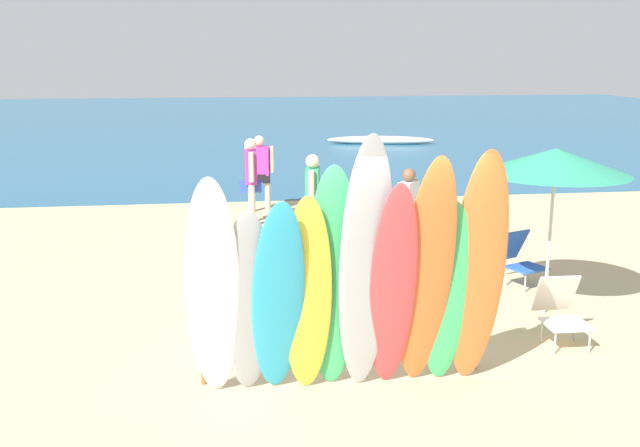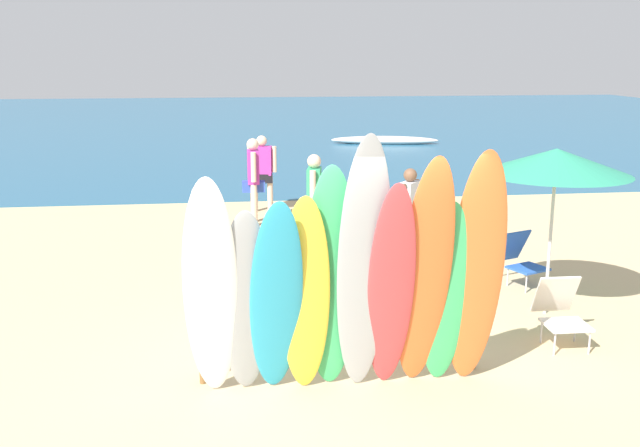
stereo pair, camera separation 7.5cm
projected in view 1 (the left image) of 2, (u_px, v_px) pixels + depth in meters
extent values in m
plane|color=tan|center=(266.00, 170.00, 21.27)|extent=(60.00, 60.00, 0.00)
cube|color=#235B7F|center=(249.00, 122.00, 36.19)|extent=(60.00, 40.00, 0.02)
cylinder|color=brown|center=(204.00, 358.00, 7.52)|extent=(0.07, 0.07, 0.58)
cylinder|color=brown|center=(474.00, 343.00, 7.89)|extent=(0.07, 0.07, 0.58)
cylinder|color=brown|center=(342.00, 325.00, 7.64)|extent=(3.07, 0.06, 0.06)
ellipsoid|color=white|center=(213.00, 292.00, 6.84)|extent=(0.53, 0.76, 2.37)
ellipsoid|color=#999EA3|center=(248.00, 305.00, 6.99)|extent=(0.52, 0.65, 2.03)
ellipsoid|color=#289EC6|center=(278.00, 300.00, 6.98)|extent=(0.57, 0.74, 2.12)
ellipsoid|color=yellow|center=(307.00, 297.00, 7.07)|extent=(0.52, 0.53, 2.13)
ellipsoid|color=#38B266|center=(333.00, 281.00, 7.11)|extent=(0.59, 0.58, 2.41)
ellipsoid|color=#999EA3|center=(365.00, 269.00, 6.97)|extent=(0.54, 0.71, 2.73)
ellipsoid|color=#D13D42|center=(393.00, 289.00, 7.06)|extent=(0.52, 0.77, 2.28)
ellipsoid|color=orange|center=(427.00, 276.00, 7.08)|extent=(0.53, 0.77, 2.52)
ellipsoid|color=#38B266|center=(446.00, 294.00, 7.27)|extent=(0.52, 0.55, 2.04)
ellipsoid|color=orange|center=(477.00, 271.00, 7.19)|extent=(0.61, 0.67, 2.55)
cylinder|color=beige|center=(253.00, 193.00, 15.69)|extent=(0.12, 0.12, 0.81)
cylinder|color=beige|center=(268.00, 193.00, 15.68)|extent=(0.12, 0.12, 0.81)
cube|color=black|center=(260.00, 178.00, 15.61)|extent=(0.43, 0.27, 0.19)
cube|color=#B23399|center=(259.00, 161.00, 15.52)|extent=(0.45, 0.29, 0.63)
sphere|color=beige|center=(259.00, 141.00, 15.42)|extent=(0.23, 0.23, 0.23)
cylinder|color=beige|center=(247.00, 159.00, 15.52)|extent=(0.10, 0.10, 0.56)
cylinder|color=beige|center=(272.00, 159.00, 15.50)|extent=(0.10, 0.10, 0.56)
cylinder|color=beige|center=(252.00, 205.00, 14.37)|extent=(0.13, 0.13, 0.85)
cylinder|color=beige|center=(251.00, 202.00, 14.70)|extent=(0.13, 0.13, 0.85)
cube|color=#2D4CB2|center=(251.00, 186.00, 14.45)|extent=(0.45, 0.28, 0.20)
cube|color=#B23399|center=(251.00, 167.00, 14.36)|extent=(0.23, 0.44, 0.66)
sphere|color=beige|center=(250.00, 144.00, 14.25)|extent=(0.24, 0.24, 0.24)
cylinder|color=beige|center=(251.00, 167.00, 14.08)|extent=(0.10, 0.10, 0.59)
cylinder|color=beige|center=(250.00, 163.00, 14.62)|extent=(0.10, 0.10, 0.59)
cylinder|color=beige|center=(312.00, 232.00, 12.29)|extent=(0.13, 0.13, 0.84)
cylinder|color=beige|center=(313.00, 227.00, 12.62)|extent=(0.13, 0.13, 0.84)
cube|color=orange|center=(313.00, 209.00, 12.37)|extent=(0.45, 0.28, 0.20)
cube|color=#33A36B|center=(313.00, 187.00, 12.28)|extent=(0.30, 0.47, 0.66)
sphere|color=beige|center=(313.00, 161.00, 12.18)|extent=(0.24, 0.24, 0.24)
cylinder|color=beige|center=(311.00, 188.00, 12.00)|extent=(0.10, 0.10, 0.58)
cylinder|color=beige|center=(314.00, 182.00, 12.54)|extent=(0.10, 0.10, 0.58)
cylinder|color=brown|center=(411.00, 239.00, 11.96)|extent=(0.12, 0.12, 0.77)
cylinder|color=brown|center=(403.00, 243.00, 11.69)|extent=(0.12, 0.12, 0.77)
cube|color=orange|center=(408.00, 222.00, 11.75)|extent=(0.41, 0.26, 0.19)
cube|color=silver|center=(408.00, 200.00, 11.67)|extent=(0.41, 0.44, 0.60)
sphere|color=brown|center=(409.00, 175.00, 11.57)|extent=(0.22, 0.22, 0.22)
cylinder|color=brown|center=(415.00, 195.00, 11.87)|extent=(0.09, 0.09, 0.54)
cylinder|color=brown|center=(402.00, 200.00, 11.45)|extent=(0.09, 0.09, 0.54)
cylinder|color=#B7B7BC|center=(525.00, 283.00, 10.43)|extent=(0.02, 0.02, 0.28)
cylinder|color=#B7B7BC|center=(546.00, 279.00, 10.63)|extent=(0.02, 0.02, 0.28)
cylinder|color=#B7B7BC|center=(507.00, 276.00, 10.74)|extent=(0.02, 0.02, 0.28)
cylinder|color=#B7B7BC|center=(527.00, 272.00, 10.95)|extent=(0.02, 0.02, 0.28)
cube|color=blue|center=(527.00, 268.00, 10.65)|extent=(0.63, 0.61, 0.03)
cube|color=blue|center=(511.00, 246.00, 10.89)|extent=(0.57, 0.45, 0.50)
cylinder|color=#B7B7BC|center=(555.00, 343.00, 8.27)|extent=(0.02, 0.02, 0.28)
cylinder|color=#B7B7BC|center=(590.00, 342.00, 8.32)|extent=(0.02, 0.02, 0.28)
cylinder|color=#B7B7BC|center=(541.00, 331.00, 8.64)|extent=(0.02, 0.02, 0.28)
cylinder|color=#B7B7BC|center=(575.00, 330.00, 8.68)|extent=(0.02, 0.02, 0.28)
cube|color=silver|center=(566.00, 324.00, 8.44)|extent=(0.51, 0.46, 0.03)
cube|color=silver|center=(555.00, 293.00, 8.71)|extent=(0.50, 0.27, 0.51)
cylinder|color=silver|center=(550.00, 236.00, 9.39)|extent=(0.04, 0.04, 2.14)
cone|color=#2D9370|center=(556.00, 161.00, 9.16)|extent=(1.90, 1.90, 0.33)
ellipsoid|color=silver|center=(381.00, 140.00, 27.34)|extent=(4.15, 1.44, 0.33)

